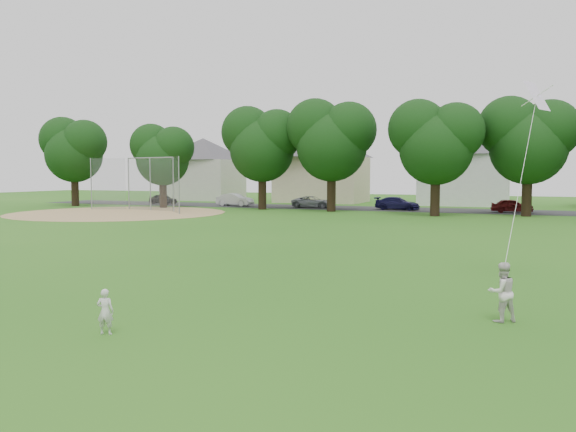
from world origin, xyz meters
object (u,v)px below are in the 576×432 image
at_px(toddler, 105,312).
at_px(baseball_backstop, 146,184).
at_px(older_boy, 502,292).
at_px(kite, 522,175).

distance_m(toddler, baseball_backstop, 40.06).
bearing_deg(baseball_backstop, older_boy, -42.93).
bearing_deg(kite, toddler, -140.04).
bearing_deg(older_boy, toddler, -4.48).
relative_size(older_boy, kite, 0.20).
bearing_deg(older_boy, kite, -131.70).
height_order(kite, baseball_backstop, kite).
bearing_deg(toddler, kite, -159.83).
xyz_separation_m(toddler, kite, (7.88, 6.61, 2.80)).
bearing_deg(kite, older_boy, -98.22).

